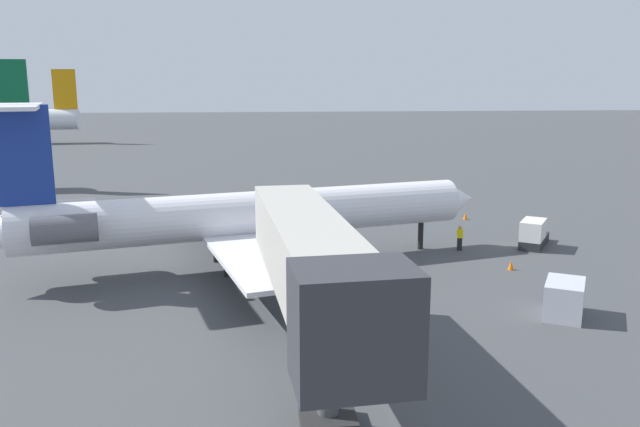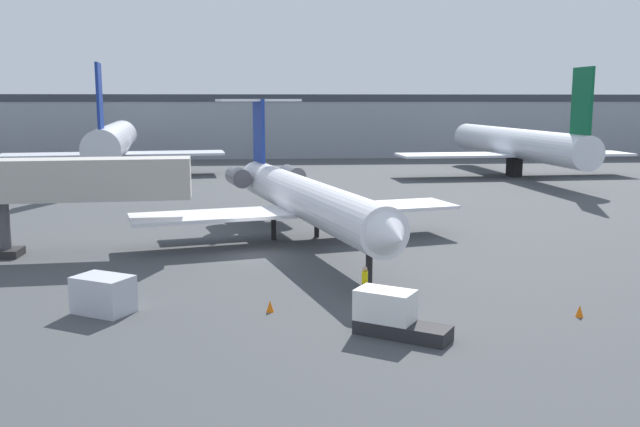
{
  "view_description": "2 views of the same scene",
  "coord_description": "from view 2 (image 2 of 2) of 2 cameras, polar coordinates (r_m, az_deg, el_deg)",
  "views": [
    {
      "loc": [
        -34.39,
        2.97,
        11.03
      ],
      "look_at": [
        1.49,
        -0.75,
        3.56
      ],
      "focal_mm": 36.04,
      "sensor_mm": 36.0,
      "label": 1
    },
    {
      "loc": [
        0.76,
        -43.09,
        9.74
      ],
      "look_at": [
        4.34,
        0.71,
        2.49
      ],
      "focal_mm": 38.69,
      "sensor_mm": 36.0,
      "label": 2
    }
  ],
  "objects": [
    {
      "name": "baggage_tug_lead",
      "position": [
        29.24,
        6.03,
        -8.41
      ],
      "size": [
        4.11,
        3.37,
        1.9
      ],
      "color": "#262628",
      "rests_on": "ground_plane"
    },
    {
      "name": "jet_bridge",
      "position": [
        46.43,
        -22.03,
        2.47
      ],
      "size": [
        16.39,
        4.15,
        6.41
      ],
      "color": "#B7B2A8",
      "rests_on": "ground_plane"
    },
    {
      "name": "terminal_building",
      "position": [
        124.53,
        -5.05,
        7.31
      ],
      "size": [
        176.8,
        18.37,
        10.68
      ],
      "color": "#8C939E",
      "rests_on": "ground_plane"
    },
    {
      "name": "ground_plane",
      "position": [
        44.2,
        -5.55,
        -3.48
      ],
      "size": [
        400.0,
        400.0,
        0.1
      ],
      "primitive_type": "cube",
      "color": "#424447"
    },
    {
      "name": "parked_airliner_west_mid",
      "position": [
        93.32,
        -16.73,
        5.71
      ],
      "size": [
        28.84,
        33.97,
        13.67
      ],
      "color": "silver",
      "rests_on": "ground_plane"
    },
    {
      "name": "ground_crew_marshaller",
      "position": [
        34.14,
        3.73,
        -5.74
      ],
      "size": [
        0.35,
        0.45,
        1.69
      ],
      "color": "black",
      "rests_on": "ground_plane"
    },
    {
      "name": "regional_jet",
      "position": [
        47.57,
        -1.69,
        1.54
      ],
      "size": [
        23.22,
        30.61,
        9.82
      ],
      "color": "white",
      "rests_on": "ground_plane"
    },
    {
      "name": "parked_airliner_centre",
      "position": [
        92.48,
        15.9,
        5.56
      ],
      "size": [
        30.79,
        36.45,
        13.14
      ],
      "color": "silver",
      "rests_on": "ground_plane"
    },
    {
      "name": "traffic_cone_near",
      "position": [
        32.39,
        -4.15,
        -7.65
      ],
      "size": [
        0.36,
        0.36,
        0.55
      ],
      "color": "orange",
      "rests_on": "ground_plane"
    },
    {
      "name": "traffic_cone_mid",
      "position": [
        33.73,
        20.68,
        -7.55
      ],
      "size": [
        0.36,
        0.36,
        0.55
      ],
      "color": "orange",
      "rests_on": "ground_plane"
    },
    {
      "name": "cargo_container_uld",
      "position": [
        33.58,
        -17.48,
        -6.4
      ],
      "size": [
        3.1,
        2.77,
        1.73
      ],
      "color": "silver",
      "rests_on": "ground_plane"
    }
  ]
}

